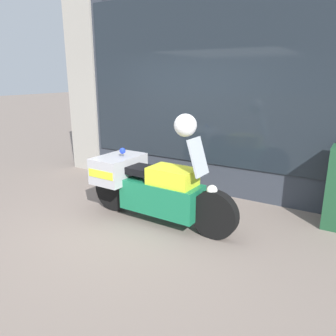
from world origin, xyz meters
name	(u,v)px	position (x,y,z in m)	size (l,w,h in m)	color
ground_plane	(133,225)	(0.00, 0.00, 0.00)	(60.00, 60.00, 0.00)	gray
shop_building	(181,82)	(-0.37, 2.00, 1.93)	(6.08, 0.55, 3.84)	#333842
window_display	(213,163)	(0.31, 2.03, 0.49)	(4.86, 0.30, 2.06)	slate
paramedic_motorcycle	(148,185)	(0.07, 0.29, 0.53)	(2.37, 0.81, 1.30)	black
white_helmet	(185,125)	(0.67, 0.28, 1.44)	(0.29, 0.29, 0.29)	white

